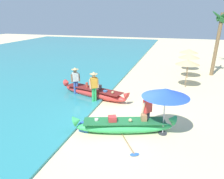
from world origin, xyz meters
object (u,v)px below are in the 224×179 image
boat_green_foreground (124,126)px  boat_red_midground (94,93)px  person_tourist_customer (147,110)px  cooler_box (85,127)px  person_vendor_assistant (75,79)px  patio_umbrella_large (166,93)px  paddle (129,146)px  person_vendor_hatted (94,85)px  palm_tree_leaning_seaward (221,24)px

boat_green_foreground → boat_red_midground: boat_red_midground is taller
person_tourist_customer → cooler_box: person_tourist_customer is taller
boat_green_foreground → person_vendor_assistant: 5.50m
person_vendor_assistant → person_tourist_customer: bearing=-33.8°
boat_green_foreground → boat_red_midground: size_ratio=0.92×
patio_umbrella_large → cooler_box: patio_umbrella_large is taller
patio_umbrella_large → boat_green_foreground: bearing=-168.8°
cooler_box → paddle: (2.14, -0.71, -0.15)m
patio_umbrella_large → paddle: 2.53m
patio_umbrella_large → paddle: (-1.13, -1.37, -1.80)m
person_vendor_hatted → paddle: person_vendor_hatted is taller
paddle → person_tourist_customer: bearing=74.8°
person_vendor_assistant → patio_umbrella_large: size_ratio=0.88×
person_vendor_assistant → cooler_box: person_vendor_assistant is taller
boat_green_foreground → patio_umbrella_large: patio_umbrella_large is taller
person_vendor_assistant → patio_umbrella_large: patio_umbrella_large is taller
palm_tree_leaning_seaward → cooler_box: 14.01m
patio_umbrella_large → person_vendor_hatted: bearing=147.8°
boat_red_midground → person_tourist_customer: 4.86m
patio_umbrella_large → cooler_box: bearing=-168.5°
boat_green_foreground → paddle: (0.46, -1.06, -0.28)m
boat_green_foreground → boat_red_midground: (-2.75, 3.66, 0.01)m
paddle → patio_umbrella_large: bearing=50.5°
boat_green_foreground → cooler_box: size_ratio=10.15×
person_tourist_customer → patio_umbrella_large: 1.16m
boat_red_midground → cooler_box: size_ratio=10.99×
boat_green_foreground → person_tourist_customer: bearing=28.9°
boat_green_foreground → cooler_box: 1.72m
person_vendor_assistant → boat_green_foreground: bearing=-43.3°
boat_green_foreground → cooler_box: bearing=-168.2°
boat_green_foreground → person_vendor_hatted: size_ratio=2.38×
cooler_box → patio_umbrella_large: bearing=16.6°
person_vendor_hatted → patio_umbrella_large: 4.82m
person_vendor_assistant → palm_tree_leaning_seaward: size_ratio=0.34×
person_vendor_assistant → paddle: bearing=-47.3°
boat_green_foreground → person_vendor_assistant: size_ratio=2.45×
person_vendor_assistant → paddle: size_ratio=1.09×
person_vendor_assistant → paddle: (4.43, -4.80, -1.00)m
palm_tree_leaning_seaward → paddle: (-4.44, -12.44, -4.07)m
boat_red_midground → palm_tree_leaning_seaward: bearing=45.3°
paddle → boat_red_midground: bearing=124.2°
palm_tree_leaning_seaward → cooler_box: palm_tree_leaning_seaward is taller
patio_umbrella_large → person_vendor_assistant: bearing=148.4°
person_vendor_hatted → person_tourist_customer: 4.07m
boat_red_midground → person_vendor_assistant: person_vendor_assistant is taller
person_tourist_customer → cooler_box: bearing=-161.9°
boat_red_midground → paddle: size_ratio=2.89×
patio_umbrella_large → paddle: size_ratio=1.25×
palm_tree_leaning_seaward → paddle: palm_tree_leaning_seaward is taller
cooler_box → person_vendor_assistant: bearing=124.4°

